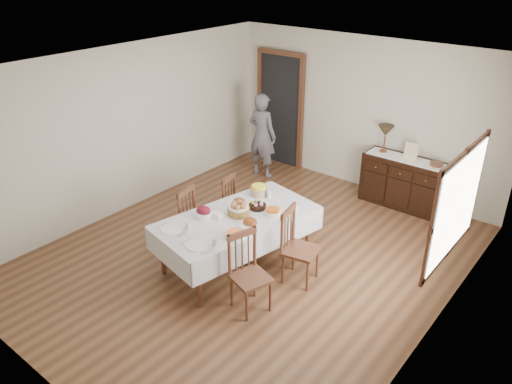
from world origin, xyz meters
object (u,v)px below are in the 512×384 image
Objects in this scene: chair_left_near at (180,218)px; table_lamp at (386,132)px; chair_right_near at (248,272)px; sideboard at (405,183)px; chair_left_far at (222,202)px; chair_right_far at (297,246)px; person at (262,133)px; dining_table at (237,222)px.

chair_left_near is 2.13× the size of table_lamp.
sideboard is (0.35, 3.57, -0.07)m from chair_right_near.
table_lamp is (1.36, 2.45, 0.73)m from chair_left_far.
chair_right_far is 2.88m from table_lamp.
chair_left_far is 0.90× the size of chair_right_far.
person is (-2.58, -0.48, 0.41)m from sideboard.
chair_left_near is at bearing -153.15° from dining_table.
person is at bearing -170.16° from chair_left_far.
sideboard is (1.88, 3.21, -0.08)m from chair_left_near.
chair_right_near is at bearing 159.59° from chair_right_far.
chair_right_far is 2.17× the size of table_lamp.
chair_right_near is 0.98× the size of chair_right_far.
chair_left_far is at bearing 69.42° from chair_right_near.
chair_left_near is 3.60m from table_lamp.
chair_right_far is 0.72× the size of sideboard.
dining_table is 0.97m from chair_left_far.
chair_right_far is at bearing -85.30° from table_lamp.
chair_left_near is 0.79m from chair_left_far.
person reaches higher than table_lamp.
sideboard is at bearing 12.05° from chair_right_near.
dining_table is at bearing -109.01° from sideboard.
chair_right_far is at bearing 26.06° from dining_table.
chair_right_near reaches higher than dining_table.
person reaches higher than chair_right_far.
chair_left_near is (-0.85, -0.23, -0.14)m from dining_table.
sideboard is (1.80, 2.43, -0.04)m from chair_left_far.
table_lamp is (-0.23, 2.79, 0.69)m from chair_right_far.
chair_right_near is at bearing -88.45° from table_lamp.
chair_right_near reaches higher than sideboard.
chair_right_near is at bearing 39.98° from chair_left_far.
chair_left_near is 1.09× the size of chair_left_far.
dining_table is 0.92m from chair_right_near.
table_lamp reaches higher than chair_right_far.
chair_left_far is 1.96× the size of table_lamp.
sideboard is at bearing -2.80° from table_lamp.
person reaches higher than sideboard.
chair_left_far is at bearing 109.47° from person.
sideboard is at bearing 131.54° from chair_left_far.
dining_table is 1.65× the size of sideboard.
person reaches higher than chair_left_near.
person is (-2.37, 2.29, 0.33)m from chair_right_far.
dining_table is 2.95m from person.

